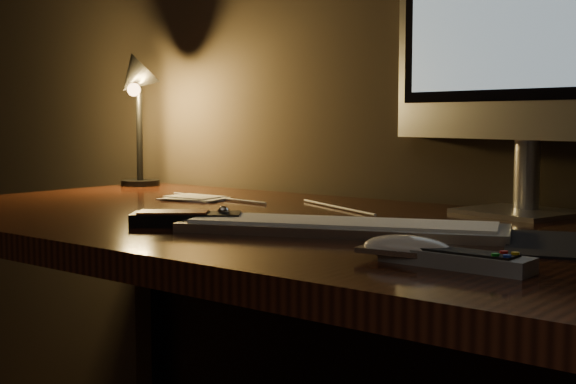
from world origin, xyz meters
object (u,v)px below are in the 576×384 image
Objects in this scene: keyboard at (342,227)px; tv_remote at (455,259)px; desk at (332,293)px; desk_lamp at (136,97)px; media_remote at (186,218)px; mouse at (407,252)px; monitor at (523,11)px.

tv_remote reaches higher than keyboard.
keyboard reaches higher than desk.
media_remote is at bearing -19.90° from desk_lamp.
mouse is 0.65× the size of media_remote.
media_remote reaches higher than desk.
desk is 5.01× the size of desk_lamp.
keyboard is (-0.11, -0.37, -0.34)m from monitor.
monitor is at bearing 50.19° from keyboard.
desk_lamp is (-1.03, 0.46, 0.21)m from mouse.
monitor reaches higher than desk_lamp.
keyboard is at bearing 136.38° from mouse.
media_remote reaches higher than mouse.
media_remote is at bearing -112.23° from monitor.
monitor is at bearing 106.06° from tv_remote.
keyboard is at bearing -17.16° from media_remote.
desk_lamp is at bearing 148.15° from mouse.
mouse reaches higher than desk.
desk is at bearing 107.35° from keyboard.
media_remote is at bearing -117.33° from desk.
mouse is at bearing -58.73° from keyboard.
tv_remote is at bearing -59.50° from monitor.
tv_remote is (0.26, -0.14, 0.00)m from keyboard.
desk_lamp reaches higher than tv_remote.
desk is 0.48m from tv_remote.
mouse is at bearing -66.27° from monitor.
media_remote is 0.49m from tv_remote.
monitor reaches higher than mouse.
keyboard is 2.69× the size of tv_remote.
desk is 3.36× the size of keyboard.
media_remote is at bearing 174.16° from tv_remote.
keyboard is at bearing -49.90° from desk.
monitor is 0.66m from media_remote.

